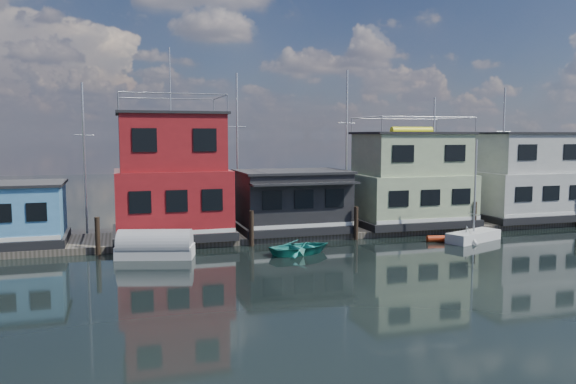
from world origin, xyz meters
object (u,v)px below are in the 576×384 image
object	(u,v)px
houseboat_red	(172,178)
day_sailer	(473,235)
red_kayak	(449,238)
houseboat_blue	(9,214)
houseboat_green	(411,181)
dinghy_teal	(301,247)
tarp_runabout	(155,246)
houseboat_dark	(292,200)
dinghy_white	(469,234)
houseboat_white	(525,178)

from	to	relation	value
houseboat_red	day_sailer	bearing A→B (deg)	-16.26
red_kayak	day_sailer	bearing A→B (deg)	-2.76
red_kayak	houseboat_blue	bearing A→B (deg)	179.11
houseboat_green	dinghy_teal	size ratio (longest dim) A/B	2.27
houseboat_red	day_sailer	distance (m)	19.72
tarp_runabout	houseboat_dark	bearing A→B (deg)	40.20
dinghy_white	day_sailer	bearing A→B (deg)	-49.82
houseboat_blue	red_kayak	xyz separation A→B (m)	(26.50, -5.06, -1.99)
dinghy_teal	tarp_runabout	bearing A→B (deg)	67.73
houseboat_blue	red_kayak	distance (m)	27.05
tarp_runabout	houseboat_green	bearing A→B (deg)	28.58
houseboat_dark	day_sailer	world-z (taller)	day_sailer
houseboat_green	houseboat_blue	bearing A→B (deg)	-180.00
red_kayak	houseboat_dark	bearing A→B (deg)	160.65
houseboat_blue	houseboat_red	bearing A→B (deg)	0.00
dinghy_white	houseboat_white	bearing A→B (deg)	-48.40
houseboat_green	day_sailer	distance (m)	6.47
dinghy_teal	dinghy_white	distance (m)	11.23
houseboat_blue	houseboat_dark	bearing A→B (deg)	-0.06
houseboat_green	day_sailer	xyz separation A→B (m)	(1.59, -5.42, -3.15)
houseboat_blue	houseboat_white	bearing A→B (deg)	0.00
dinghy_white	day_sailer	size ratio (longest dim) A/B	0.31
dinghy_teal	tarp_runabout	distance (m)	8.25
houseboat_green	houseboat_red	bearing A→B (deg)	-180.00
houseboat_blue	houseboat_green	distance (m)	26.53
houseboat_white	dinghy_teal	size ratio (longest dim) A/B	2.27
houseboat_red	dinghy_white	distance (m)	19.20
houseboat_dark	dinghy_teal	size ratio (longest dim) A/B	2.00
dinghy_teal	houseboat_green	bearing A→B (deg)	-72.68
houseboat_blue	houseboat_white	xyz separation A→B (m)	(36.50, 0.00, 1.33)
houseboat_green	red_kayak	bearing A→B (deg)	-90.04
dinghy_white	day_sailer	xyz separation A→B (m)	(0.64, 0.39, -0.14)
houseboat_red	houseboat_green	distance (m)	17.01
houseboat_red	tarp_runabout	distance (m)	5.81
houseboat_white	dinghy_white	size ratio (longest dim) A/B	4.08
houseboat_white	dinghy_white	bearing A→B (deg)	-147.29
houseboat_white	tarp_runabout	distance (m)	28.90
houseboat_blue	houseboat_white	world-z (taller)	houseboat_white
dinghy_teal	red_kayak	bearing A→B (deg)	-97.92
houseboat_blue	houseboat_white	size ratio (longest dim) A/B	0.76
houseboat_white	red_kayak	distance (m)	11.69
houseboat_red	houseboat_white	world-z (taller)	houseboat_red
houseboat_blue	dinghy_teal	size ratio (longest dim) A/B	1.73
houseboat_blue	dinghy_white	world-z (taller)	houseboat_blue
houseboat_blue	houseboat_green	size ratio (longest dim) A/B	0.76
houseboat_green	dinghy_white	world-z (taller)	houseboat_green
houseboat_green	tarp_runabout	xyz separation A→B (m)	(-18.41, -4.45, -2.91)
dinghy_teal	tarp_runabout	world-z (taller)	tarp_runabout
houseboat_red	day_sailer	xyz separation A→B (m)	(18.59, -5.42, -3.71)
dinghy_teal	houseboat_dark	bearing A→B (deg)	-24.76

